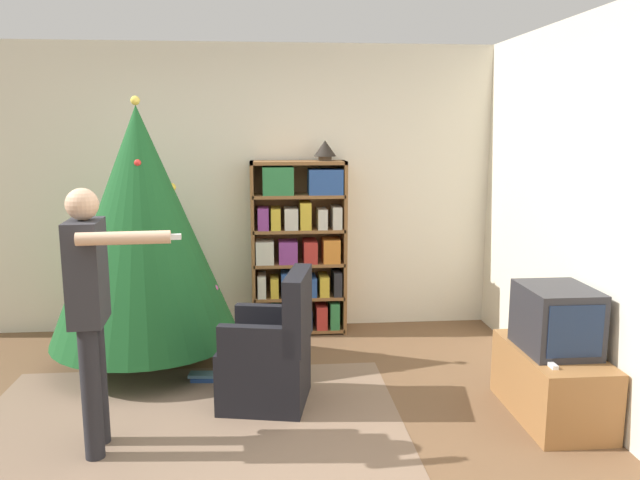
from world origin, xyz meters
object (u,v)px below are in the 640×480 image
at_px(armchair, 271,358).
at_px(bookshelf, 299,248).
at_px(standing_person, 90,300).
at_px(table_lamp, 325,149).
at_px(television, 556,319).
at_px(christmas_tree, 142,226).

bearing_deg(armchair, bookshelf, -179.03).
height_order(armchair, standing_person, standing_person).
height_order(standing_person, table_lamp, table_lamp).
relative_size(armchair, standing_person, 0.60).
xyz_separation_m(bookshelf, television, (1.54, -1.87, -0.13)).
bearing_deg(christmas_tree, table_lamp, 25.96).
relative_size(christmas_tree, table_lamp, 10.46).
bearing_deg(table_lamp, christmas_tree, -154.04).
xyz_separation_m(christmas_tree, standing_person, (-0.04, -1.34, -0.21)).
relative_size(bookshelf, christmas_tree, 0.75).
bearing_deg(christmas_tree, television, -22.57).
height_order(christmas_tree, armchair, christmas_tree).
distance_m(bookshelf, table_lamp, 0.91).
relative_size(bookshelf, table_lamp, 7.84).
xyz_separation_m(bookshelf, armchair, (-0.28, -1.50, -0.47)).
bearing_deg(table_lamp, television, -55.29).
relative_size(television, standing_person, 0.33).
distance_m(standing_person, table_lamp, 2.67).
height_order(bookshelf, christmas_tree, christmas_tree).
bearing_deg(bookshelf, christmas_tree, -150.21).
distance_m(christmas_tree, standing_person, 1.36).
height_order(christmas_tree, standing_person, christmas_tree).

